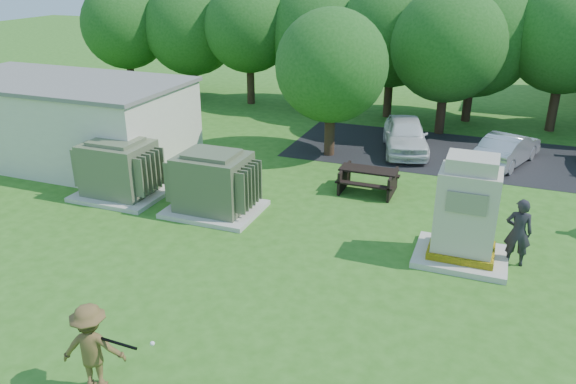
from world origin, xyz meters
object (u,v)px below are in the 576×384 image
at_px(car_white, 405,135).
at_px(batter, 92,348).
at_px(transformer_right, 214,184).
at_px(transformer_left, 119,170).
at_px(person_by_generator, 518,232).
at_px(generator_cabinet, 466,216).
at_px(car_silver_a, 508,149).
at_px(picnic_table, 368,178).

bearing_deg(car_white, batter, -114.38).
height_order(batter, car_white, batter).
bearing_deg(transformer_right, car_white, 61.22).
height_order(transformer_left, transformer_right, same).
bearing_deg(person_by_generator, generator_cabinet, 10.33).
bearing_deg(generator_cabinet, transformer_right, 177.03).
height_order(transformer_left, car_silver_a, transformer_left).
bearing_deg(transformer_left, car_silver_a, 33.88).
bearing_deg(batter, car_silver_a, -134.35).
bearing_deg(transformer_right, picnic_table, 38.81).
distance_m(generator_cabinet, batter, 9.94).
distance_m(car_white, car_silver_a, 4.19).
distance_m(person_by_generator, car_silver_a, 8.64).
xyz_separation_m(transformer_left, car_silver_a, (12.62, 8.47, -0.32)).
bearing_deg(picnic_table, batter, -102.32).
bearing_deg(generator_cabinet, car_white, 109.47).
xyz_separation_m(transformer_left, generator_cabinet, (11.63, -0.41, 0.36)).
relative_size(generator_cabinet, car_white, 0.69).
height_order(transformer_left, person_by_generator, transformer_left).
bearing_deg(generator_cabinet, car_silver_a, 83.62).
height_order(picnic_table, car_silver_a, car_silver_a).
height_order(car_white, car_silver_a, car_white).
xyz_separation_m(generator_cabinet, picnic_table, (-3.59, 3.90, -0.78)).
height_order(picnic_table, person_by_generator, person_by_generator).
height_order(generator_cabinet, picnic_table, generator_cabinet).
xyz_separation_m(batter, person_by_generator, (7.53, 8.06, 0.04)).
bearing_deg(person_by_generator, transformer_right, -1.28).
relative_size(picnic_table, person_by_generator, 1.06).
bearing_deg(picnic_table, car_white, 85.59).
xyz_separation_m(transformer_left, batter, (5.48, -8.21, -0.04)).
distance_m(batter, person_by_generator, 11.03).
bearing_deg(person_by_generator, car_silver_a, -87.77).
bearing_deg(person_by_generator, batter, 46.58).
distance_m(picnic_table, batter, 11.98).
relative_size(transformer_left, car_silver_a, 0.76).
bearing_deg(car_white, person_by_generator, -76.86).
height_order(transformer_right, generator_cabinet, generator_cabinet).
bearing_deg(car_silver_a, batter, 86.75).
xyz_separation_m(picnic_table, car_silver_a, (4.58, 4.99, 0.11)).
bearing_deg(transformer_right, batter, -77.75).
distance_m(picnic_table, car_white, 5.15).
height_order(person_by_generator, car_white, person_by_generator).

